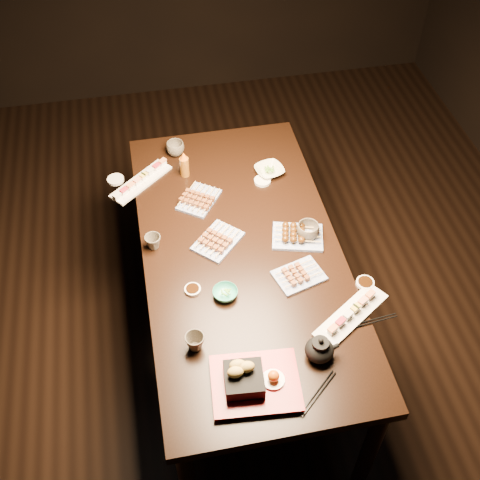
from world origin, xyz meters
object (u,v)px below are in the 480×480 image
at_px(teapot, 320,348).
at_px(edamame_bowl_green, 225,293).
at_px(sushi_platter_near, 351,313).
at_px(teacup_far_right, 175,148).
at_px(tempura_tray, 256,377).
at_px(teacup_near_left, 195,342).
at_px(yakitori_plate_right, 299,273).
at_px(yakitori_plate_left, 199,197).
at_px(teacup_far_left, 153,242).
at_px(edamame_bowl_cream, 269,171).
at_px(dining_table, 242,300).
at_px(yakitori_plate_center, 218,238).
at_px(teacup_mid_right, 308,231).
at_px(sushi_platter_far, 141,179).
at_px(condiment_bottle, 184,164).

bearing_deg(teapot, edamame_bowl_green, 133.16).
distance_m(sushi_platter_near, teacup_far_right, 1.32).
xyz_separation_m(tempura_tray, teacup_near_left, (-0.20, 0.21, -0.02)).
bearing_deg(sushi_platter_near, teacup_near_left, 148.67).
bearing_deg(yakitori_plate_right, yakitori_plate_left, 106.55).
bearing_deg(edamame_bowl_green, sushi_platter_near, -22.51).
distance_m(edamame_bowl_green, teacup_near_left, 0.28).
bearing_deg(yakitori_plate_right, teacup_far_left, 137.72).
distance_m(edamame_bowl_green, teacup_far_right, 0.99).
height_order(sushi_platter_near, tempura_tray, tempura_tray).
relative_size(edamame_bowl_green, edamame_bowl_cream, 0.76).
height_order(yakitori_plate_right, edamame_bowl_green, yakitori_plate_right).
xyz_separation_m(dining_table, yakitori_plate_right, (0.22, -0.20, 0.40)).
distance_m(yakitori_plate_center, teacup_far_right, 0.68).
xyz_separation_m(tempura_tray, teacup_far_left, (-0.31, 0.78, -0.03)).
xyz_separation_m(teacup_mid_right, teacup_far_left, (-0.71, 0.08, -0.01)).
relative_size(teacup_mid_right, teapot, 0.76).
relative_size(sushi_platter_far, yakitori_plate_right, 1.72).
bearing_deg(yakitori_plate_right, sushi_platter_far, 113.87).
height_order(yakitori_plate_left, edamame_bowl_cream, yakitori_plate_left).
height_order(tempura_tray, teacup_near_left, tempura_tray).
height_order(sushi_platter_near, edamame_bowl_green, sushi_platter_near).
relative_size(teacup_near_left, teacup_mid_right, 0.77).
distance_m(sushi_platter_far, yakitori_plate_center, 0.57).
height_order(dining_table, edamame_bowl_green, edamame_bowl_green).
relative_size(dining_table, teacup_far_right, 19.03).
bearing_deg(sushi_platter_far, teapot, 76.79).
xyz_separation_m(yakitori_plate_left, teacup_mid_right, (0.46, -0.34, 0.01)).
relative_size(teacup_far_left, teapot, 0.55).
relative_size(sushi_platter_far, teacup_near_left, 4.52).
distance_m(edamame_bowl_cream, teacup_far_right, 0.52).
height_order(yakitori_plate_center, yakitori_plate_right, yakitori_plate_center).
relative_size(yakitori_plate_left, tempura_tray, 0.63).
xyz_separation_m(edamame_bowl_green, tempura_tray, (0.04, -0.44, 0.04)).
relative_size(yakitori_plate_left, edamame_bowl_cream, 1.48).
relative_size(teacup_mid_right, teacup_far_right, 1.10).
height_order(teacup_far_right, teapot, teapot).
height_order(teacup_near_left, teacup_far_left, teacup_near_left).
height_order(sushi_platter_far, yakitori_plate_center, yakitori_plate_center).
height_order(edamame_bowl_cream, teacup_near_left, teacup_near_left).
xyz_separation_m(sushi_platter_near, sushi_platter_far, (-0.79, 0.99, -0.00)).
height_order(yakitori_plate_center, condiment_bottle, condiment_bottle).
relative_size(tempura_tray, teacup_near_left, 4.23).
bearing_deg(yakitori_plate_left, teacup_near_left, -154.08).
xyz_separation_m(yakitori_plate_right, tempura_tray, (-0.30, -0.48, 0.03)).
relative_size(edamame_bowl_cream, tempura_tray, 0.42).
xyz_separation_m(edamame_bowl_green, condiment_bottle, (-0.07, 0.81, 0.06)).
relative_size(sushi_platter_near, yakitori_plate_left, 1.80).
height_order(edamame_bowl_cream, teacup_mid_right, teacup_mid_right).
xyz_separation_m(sushi_platter_near, teacup_far_left, (-0.77, 0.54, 0.01)).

